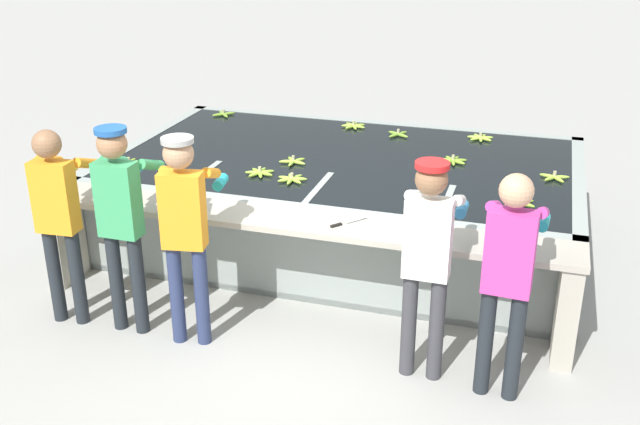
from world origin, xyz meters
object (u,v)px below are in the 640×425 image
banana_bunch_floating_6 (260,173)px  knife_1 (181,203)px  banana_bunch_floating_10 (398,134)px  banana_bunch_floating_8 (224,114)px  banana_bunch_floating_9 (129,163)px  banana_bunch_floating_5 (480,138)px  worker_1 (122,210)px  worker_3 (428,250)px  banana_bunch_floating_2 (354,126)px  worker_4 (509,267)px  banana_bunch_floating_4 (178,174)px  banana_bunch_floating_0 (519,203)px  banana_bunch_floating_1 (292,179)px  knife_0 (343,223)px  banana_bunch_floating_3 (554,177)px  worker_0 (59,209)px  worker_2 (185,221)px  banana_bunch_floating_11 (453,161)px  banana_bunch_floating_7 (293,161)px

banana_bunch_floating_6 → knife_1: size_ratio=0.92×
banana_bunch_floating_6 → banana_bunch_floating_10: same height
banana_bunch_floating_8 → banana_bunch_floating_9: 1.91m
banana_bunch_floating_5 → worker_1: bearing=-126.8°
worker_3 → banana_bunch_floating_2: 3.46m
worker_4 → banana_bunch_floating_9: size_ratio=5.90×
banana_bunch_floating_4 → banana_bunch_floating_10: (1.68, 1.86, 0.00)m
worker_1 → banana_bunch_floating_5: bearing=53.2°
banana_bunch_floating_8 → banana_bunch_floating_10: bearing=-5.3°
banana_bunch_floating_0 → banana_bunch_floating_1: bearing=-179.5°
banana_bunch_floating_10 → knife_0: 2.49m
banana_bunch_floating_3 → banana_bunch_floating_9: 4.00m
worker_0 → worker_2: size_ratio=0.98×
worker_2 → banana_bunch_floating_9: size_ratio=5.99×
banana_bunch_floating_5 → banana_bunch_floating_4: bearing=-142.0°
worker_2 → banana_bunch_floating_6: worker_2 is taller
banana_bunch_floating_2 → banana_bunch_floating_11: same height
banana_bunch_floating_1 → banana_bunch_floating_6: size_ratio=1.00×
worker_1 → banana_bunch_floating_11: size_ratio=6.06×
banana_bunch_floating_5 → banana_bunch_floating_6: same height
banana_bunch_floating_0 → banana_bunch_floating_6: bearing=178.7°
worker_4 → banana_bunch_floating_7: size_ratio=5.97×
banana_bunch_floating_4 → worker_0: bearing=-108.1°
banana_bunch_floating_5 → banana_bunch_floating_2: bearing=178.2°
banana_bunch_floating_1 → banana_bunch_floating_10: (0.64, 1.67, 0.00)m
banana_bunch_floating_6 → banana_bunch_floating_10: 1.87m
worker_0 → banana_bunch_floating_7: (1.30, 1.90, -0.09)m
banana_bunch_floating_1 → banana_bunch_floating_8: (-1.50, 1.87, 0.00)m
banana_bunch_floating_1 → banana_bunch_floating_5: size_ratio=1.00×
banana_bunch_floating_10 → banana_bunch_floating_11: bearing=-46.0°
banana_bunch_floating_4 → banana_bunch_floating_10: 2.51m
worker_0 → banana_bunch_floating_11: bearing=40.6°
worker_0 → worker_4: size_ratio=0.99×
banana_bunch_floating_7 → banana_bunch_floating_9: size_ratio=0.99×
banana_bunch_floating_4 → knife_0: bearing=-19.7°
worker_4 → banana_bunch_floating_6: bearing=147.7°
banana_bunch_floating_2 → banana_bunch_floating_6: 1.82m
banana_bunch_floating_3 → banana_bunch_floating_7: 2.44m
worker_2 → worker_0: bearing=-179.7°
worker_3 → banana_bunch_floating_1: worker_3 is taller
banana_bunch_floating_2 → banana_bunch_floating_8: size_ratio=1.22×
banana_bunch_floating_2 → banana_bunch_floating_0: bearing=-43.6°
worker_1 → knife_0: bearing=19.9°
banana_bunch_floating_2 → banana_bunch_floating_6: same height
banana_bunch_floating_0 → banana_bunch_floating_9: size_ratio=1.01×
worker_3 → worker_4: 0.56m
banana_bunch_floating_7 → knife_0: banana_bunch_floating_7 is taller
banana_bunch_floating_1 → banana_bunch_floating_2: bearing=87.1°
banana_bunch_floating_4 → knife_0: size_ratio=0.96×
worker_1 → knife_0: worker_1 is taller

